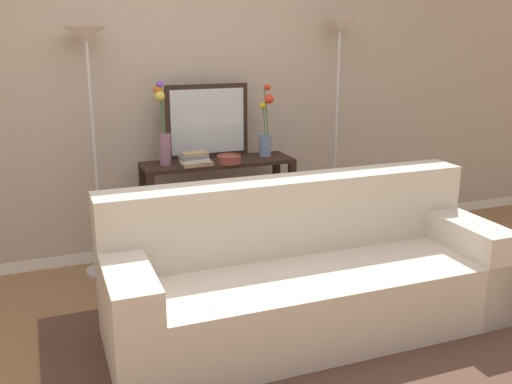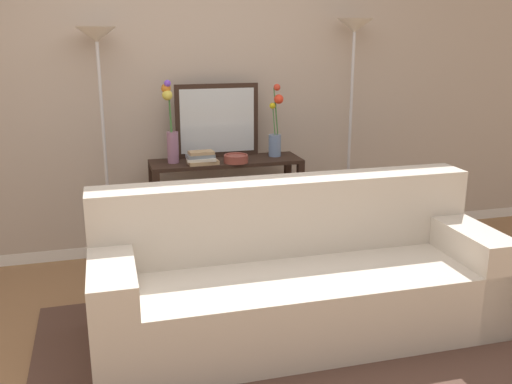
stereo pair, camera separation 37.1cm
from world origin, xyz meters
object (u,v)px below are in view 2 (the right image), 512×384
Objects in this scene: console_table at (227,192)px; book_row_under_console at (187,256)px; vase_tall_flowers at (171,128)px; floor_lamp_left at (100,82)px; fruit_bowl at (236,158)px; floor_lamp_right at (353,70)px; vase_short_flowers at (275,132)px; couch at (297,280)px; wall_mirror at (217,121)px; book_stack at (202,158)px.

console_table is 4.28× the size of book_row_under_console.
vase_tall_flowers reaches higher than console_table.
floor_lamp_left is 9.78× the size of fruit_bowl.
book_row_under_console is at bearing -180.00° from console_table.
floor_lamp_right is 3.29× the size of vase_short_flowers.
fruit_bowl is at bearing 95.30° from couch.
wall_mirror is 0.38m from book_stack.
fruit_bowl is (-0.10, 1.08, 0.52)m from couch.
floor_lamp_left is at bearing 169.36° from book_row_under_console.
vase_short_flowers reaches higher than book_stack.
couch is 1.31m from book_row_under_console.
couch is 3.88× the size of vase_tall_flowers.
vase_short_flowers is (-0.66, -0.08, -0.45)m from floor_lamp_right.
vase_short_flowers is 2.10× the size of book_row_under_console.
console_table is at bearing 97.26° from couch.
floor_lamp_left is 1.45m from book_row_under_console.
couch is at bearing -125.09° from floor_lamp_right.
console_table is (-0.15, 1.19, 0.23)m from couch.
book_row_under_console is (-0.72, -0.02, -0.94)m from vase_short_flowers.
couch is 1.97m from floor_lamp_left.
wall_mirror is 0.36m from fruit_bowl.
wall_mirror and vase_short_flowers have the same top height.
vase_tall_flowers is at bearing 178.96° from console_table.
couch is 1.22m from console_table.
console_table is 0.59m from book_row_under_console.
console_table is at bearing -6.76° from floor_lamp_left.
floor_lamp_right is 1.96m from book_row_under_console.
floor_lamp_right is 3.03× the size of vase_tall_flowers.
floor_lamp_right is 7.82× the size of book_stack.
couch is 1.20m from fruit_bowl.
vase_short_flowers reaches higher than console_table.
couch reaches higher than fruit_bowl.
floor_lamp_left is 1.34m from vase_short_flowers.
floor_lamp_right is 0.80m from vase_short_flowers.
floor_lamp_right reaches higher than vase_short_flowers.
vase_tall_flowers is at bearing 114.98° from couch.
console_table is 6.31× the size of fruit_bowl.
wall_mirror is (-0.18, 1.34, 0.76)m from couch.
couch is 1.33× the size of floor_lamp_left.
couch is 8.84× the size of book_row_under_console.
floor_lamp_right is 1.52m from vase_tall_flowers.
floor_lamp_right reaches higher than book_row_under_console.
floor_lamp_right is (1.06, 0.10, 0.90)m from console_table.
floor_lamp_right is 2.85× the size of wall_mirror.
book_stack is (-0.36, 1.10, 0.53)m from couch.
vase_short_flowers reaches higher than book_row_under_console.
book_row_under_console is at bearing 111.84° from couch.
book_stack reaches higher than couch.
floor_lamp_right reaches higher than book_stack.
console_table is at bearing 24.82° from book_stack.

